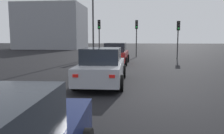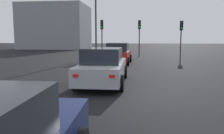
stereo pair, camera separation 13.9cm
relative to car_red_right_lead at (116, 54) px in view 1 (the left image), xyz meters
name	(u,v)px [view 1 (the left image)]	position (x,y,z in m)	size (l,w,h in m)	color
ground_plane	(141,94)	(-9.26, -1.67, -0.88)	(160.00, 160.00, 0.20)	black
car_red_right_lead	(116,54)	(0.00, 0.00, 0.00)	(4.42, 2.07, 1.64)	maroon
car_silver_right_second	(102,67)	(-7.87, -0.03, -0.02)	(4.77, 1.99, 1.58)	#A8AAB2
traffic_light_near_left	(178,32)	(4.81, -5.66, 1.85)	(0.32, 0.29, 3.65)	#2D2D30
traffic_light_near_right	(99,31)	(4.78, 2.04, 1.95)	(0.32, 0.30, 3.79)	#2D2D30
traffic_light_far_left	(137,31)	(6.40, -1.68, 2.01)	(0.32, 0.29, 3.87)	#2D2D30
street_lamp_kerbside	(93,13)	(4.81, 2.64, 3.68)	(0.56, 0.36, 7.62)	#2D2D30
building_facade_left	(53,27)	(25.45, 14.33, 3.38)	(9.93, 11.95, 8.33)	gray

